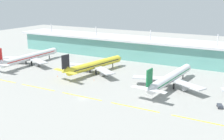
# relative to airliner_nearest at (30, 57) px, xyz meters

# --- Properties ---
(ground_plane) EXTENTS (600.00, 600.00, 0.00)m
(ground_plane) POSITION_rel_airliner_nearest_xyz_m (85.28, -45.56, -6.46)
(ground_plane) COLOR gray
(terminal_building) EXTENTS (288.00, 34.00, 27.81)m
(terminal_building) POSITION_rel_airliner_nearest_xyz_m (85.28, 66.41, 3.15)
(terminal_building) COLOR #5B9E93
(terminal_building) RESTS_ON ground
(airliner_nearest) EXTENTS (48.80, 71.36, 18.90)m
(airliner_nearest) POSITION_rel_airliner_nearest_xyz_m (0.00, 0.00, 0.00)
(airliner_nearest) COLOR white
(airliner_nearest) RESTS_ON ground
(airliner_near_middle) EXTENTS (47.75, 64.09, 18.90)m
(airliner_near_middle) POSITION_rel_airliner_nearest_xyz_m (62.83, 2.88, -0.01)
(airliner_near_middle) COLOR yellow
(airliner_near_middle) RESTS_ON ground
(airliner_far_middle) EXTENTS (48.53, 68.77, 18.90)m
(airliner_far_middle) POSITION_rel_airliner_nearest_xyz_m (123.20, -2.12, -0.00)
(airliner_far_middle) COLOR silver
(airliner_far_middle) RESTS_ON ground
(taxiway_stripe_west) EXTENTS (28.00, 0.70, 0.04)m
(taxiway_stripe_west) POSITION_rel_airliner_nearest_xyz_m (14.28, -42.54, -6.44)
(taxiway_stripe_west) COLOR yellow
(taxiway_stripe_west) RESTS_ON ground
(taxiway_stripe_mid_west) EXTENTS (28.00, 0.70, 0.04)m
(taxiway_stripe_mid_west) POSITION_rel_airliner_nearest_xyz_m (48.28, -42.54, -6.44)
(taxiway_stripe_mid_west) COLOR yellow
(taxiway_stripe_mid_west) RESTS_ON ground
(taxiway_stripe_centre) EXTENTS (28.00, 0.70, 0.04)m
(taxiway_stripe_centre) POSITION_rel_airliner_nearest_xyz_m (82.28, -42.54, -6.44)
(taxiway_stripe_centre) COLOR yellow
(taxiway_stripe_centre) RESTS_ON ground
(taxiway_stripe_mid_east) EXTENTS (28.00, 0.70, 0.04)m
(taxiway_stripe_mid_east) POSITION_rel_airliner_nearest_xyz_m (116.28, -42.54, -6.44)
(taxiway_stripe_mid_east) COLOR yellow
(taxiway_stripe_mid_east) RESTS_ON ground
(taxiway_stripe_east) EXTENTS (28.00, 0.70, 0.04)m
(taxiway_stripe_east) POSITION_rel_airliner_nearest_xyz_m (150.28, -42.54, -6.44)
(taxiway_stripe_east) COLOR yellow
(taxiway_stripe_east) RESTS_ON ground
(pushback_tug) EXTENTS (3.82, 4.97, 1.85)m
(pushback_tug) POSITION_rel_airliner_nearest_xyz_m (156.30, -21.76, -5.36)
(pushback_tug) COLOR #333842
(pushback_tug) RESTS_ON ground
(safety_cone_left_wingtip) EXTENTS (0.56, 0.56, 0.70)m
(safety_cone_left_wingtip) POSITION_rel_airliner_nearest_xyz_m (72.07, -12.10, -6.11)
(safety_cone_left_wingtip) COLOR orange
(safety_cone_left_wingtip) RESTS_ON ground
(safety_cone_nose_front) EXTENTS (0.56, 0.56, 0.70)m
(safety_cone_nose_front) POSITION_rel_airliner_nearest_xyz_m (43.76, -17.04, -6.11)
(safety_cone_nose_front) COLOR orange
(safety_cone_nose_front) RESTS_ON ground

